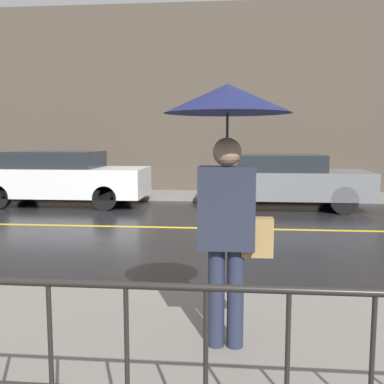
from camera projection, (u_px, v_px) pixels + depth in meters
ground_plane at (180, 228)px, 8.85m from camera, size 80.00×80.00×0.00m
sidewalk_near at (98, 353)px, 3.55m from camera, size 28.00×3.11×0.10m
sidewalk_far at (199, 195)px, 13.54m from camera, size 28.00×1.90×0.10m
lane_marking at (180, 227)px, 8.85m from camera, size 25.20×0.12×0.01m
building_storefront at (202, 100)px, 14.28m from camera, size 28.00×0.30×5.95m
railing_foreground at (13, 349)px, 2.18m from camera, size 12.00×0.04×0.97m
pedestrian at (228, 147)px, 3.38m from camera, size 0.96×0.96×2.04m
car_white at (61, 177)px, 11.85m from camera, size 4.42×1.76×1.42m
car_grey at (284, 180)px, 11.30m from camera, size 4.06×1.79×1.36m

